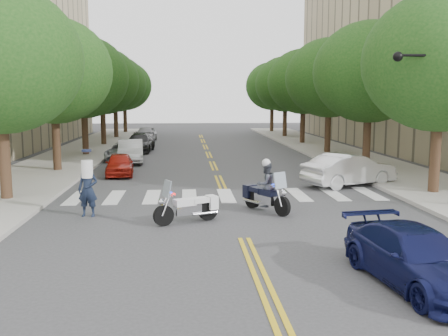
{
  "coord_description": "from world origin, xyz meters",
  "views": [
    {
      "loc": [
        -1.69,
        -14.1,
        4.06
      ],
      "look_at": [
        -0.15,
        5.68,
        1.3
      ],
      "focal_mm": 40.0,
      "sensor_mm": 36.0,
      "label": 1
    }
  ],
  "objects": [
    {
      "name": "tree_r_0",
      "position": [
        8.8,
        6.0,
        5.55
      ],
      "size": [
        6.4,
        6.4,
        8.45
      ],
      "color": "#382316",
      "rests_on": "ground"
    },
    {
      "name": "ground",
      "position": [
        0.0,
        0.0,
        0.0
      ],
      "size": [
        140.0,
        140.0,
        0.0
      ],
      "primitive_type": "plane",
      "color": "#38383A",
      "rests_on": "ground"
    },
    {
      "name": "parked_car_b",
      "position": [
        -5.2,
        18.0,
        0.73
      ],
      "size": [
        1.97,
        4.54,
        1.45
      ],
      "primitive_type": "imported",
      "rotation": [
        0.0,
        0.0,
        0.1
      ],
      "color": "silver",
      "rests_on": "ground"
    },
    {
      "name": "sidewalk_left",
      "position": [
        -9.5,
        22.0,
        0.07
      ],
      "size": [
        5.0,
        60.0,
        0.15
      ],
      "primitive_type": "cube",
      "color": "#9E9991",
      "rests_on": "ground"
    },
    {
      "name": "convertible",
      "position": [
        5.97,
        8.5,
        0.76
      ],
      "size": [
        4.89,
        3.39,
        1.53
      ],
      "primitive_type": "imported",
      "rotation": [
        0.0,
        0.0,
        2.0
      ],
      "color": "silver",
      "rests_on": "ground"
    },
    {
      "name": "tree_l_4",
      "position": [
        -8.8,
        38.0,
        5.55
      ],
      "size": [
        6.4,
        6.4,
        8.45
      ],
      "color": "#382316",
      "rests_on": "ground"
    },
    {
      "name": "tree_r_5",
      "position": [
        8.8,
        46.0,
        5.55
      ],
      "size": [
        6.4,
        6.4,
        8.45
      ],
      "color": "#382316",
      "rests_on": "ground"
    },
    {
      "name": "parked_car_d",
      "position": [
        -5.2,
        24.5,
        0.69
      ],
      "size": [
        2.24,
        4.88,
        1.38
      ],
      "primitive_type": "imported",
      "rotation": [
        0.0,
        0.0,
        -0.06
      ],
      "color": "black",
      "rests_on": "ground"
    },
    {
      "name": "tree_r_3",
      "position": [
        8.8,
        30.0,
        5.55
      ],
      "size": [
        6.4,
        6.4,
        8.45
      ],
      "color": "#382316",
      "rests_on": "ground"
    },
    {
      "name": "parked_car_c",
      "position": [
        -5.87,
        19.5,
        0.57
      ],
      "size": [
        2.12,
        4.22,
        1.14
      ],
      "primitive_type": "imported",
      "rotation": [
        0.0,
        0.0,
        -0.05
      ],
      "color": "#B4B8BD",
      "rests_on": "ground"
    },
    {
      "name": "motorcycle_parked",
      "position": [
        -1.5,
        2.07,
        0.51
      ],
      "size": [
        2.16,
        1.21,
        1.48
      ],
      "rotation": [
        0.0,
        0.0,
        2.0
      ],
      "color": "black",
      "rests_on": "ground"
    },
    {
      "name": "motorcycle_police",
      "position": [
        1.17,
        3.47,
        0.86
      ],
      "size": [
        1.46,
        2.16,
        1.94
      ],
      "rotation": [
        0.0,
        0.0,
        3.68
      ],
      "color": "black",
      "rests_on": "ground"
    },
    {
      "name": "tree_l_3",
      "position": [
        -8.8,
        30.0,
        5.55
      ],
      "size": [
        6.4,
        6.4,
        8.45
      ],
      "color": "#382316",
      "rests_on": "ground"
    },
    {
      "name": "tree_r_4",
      "position": [
        8.8,
        38.0,
        5.55
      ],
      "size": [
        6.4,
        6.4,
        8.45
      ],
      "color": "#382316",
      "rests_on": "ground"
    },
    {
      "name": "tree_r_1",
      "position": [
        8.8,
        14.0,
        5.55
      ],
      "size": [
        6.4,
        6.4,
        8.45
      ],
      "color": "#382316",
      "rests_on": "ground"
    },
    {
      "name": "tree_l_1",
      "position": [
        -8.8,
        14.0,
        5.55
      ],
      "size": [
        6.4,
        6.4,
        8.45
      ],
      "color": "#382316",
      "rests_on": "ground"
    },
    {
      "name": "traffic_signal_pole",
      "position": [
        7.72,
        3.5,
        3.72
      ],
      "size": [
        2.82,
        0.42,
        6.0
      ],
      "color": "black",
      "rests_on": "ground"
    },
    {
      "name": "parked_car_a",
      "position": [
        -5.2,
        12.6,
        0.6
      ],
      "size": [
        1.7,
        3.61,
        1.19
      ],
      "primitive_type": "imported",
      "rotation": [
        0.0,
        0.0,
        0.08
      ],
      "color": "#B21E13",
      "rests_on": "ground"
    },
    {
      "name": "tree_l_5",
      "position": [
        -8.8,
        46.0,
        5.55
      ],
      "size": [
        6.4,
        6.4,
        8.45
      ],
      "color": "#382316",
      "rests_on": "ground"
    },
    {
      "name": "tree_l_2",
      "position": [
        -8.8,
        22.0,
        5.55
      ],
      "size": [
        6.4,
        6.4,
        8.45
      ],
      "color": "#382316",
      "rests_on": "ground"
    },
    {
      "name": "parked_car_e",
      "position": [
        -5.45,
        34.0,
        0.73
      ],
      "size": [
        2.12,
        4.45,
        1.47
      ],
      "primitive_type": "imported",
      "rotation": [
        0.0,
        0.0,
        -0.09
      ],
      "color": "#A4A3A9",
      "rests_on": "ground"
    },
    {
      "name": "tree_r_2",
      "position": [
        8.8,
        22.0,
        5.55
      ],
      "size": [
        6.4,
        6.4,
        8.45
      ],
      "color": "#382316",
      "rests_on": "ground"
    },
    {
      "name": "sidewalk_right",
      "position": [
        9.5,
        22.0,
        0.07
      ],
      "size": [
        5.0,
        60.0,
        0.15
      ],
      "primitive_type": "cube",
      "color": "#9E9991",
      "rests_on": "ground"
    },
    {
      "name": "officer_standing",
      "position": [
        -5.07,
        3.19,
        0.94
      ],
      "size": [
        0.75,
        0.55,
        1.89
      ],
      "primitive_type": "imported",
      "rotation": [
        0.0,
        0.0,
        -0.16
      ],
      "color": "#161F33",
      "rests_on": "ground"
    },
    {
      "name": "sedan_blue",
      "position": [
        3.31,
        -3.94,
        0.63
      ],
      "size": [
        2.35,
        4.53,
        1.25
      ],
      "primitive_type": "imported",
      "rotation": [
        0.0,
        0.0,
        0.14
      ],
      "color": "#101442",
      "rests_on": "ground"
    }
  ]
}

